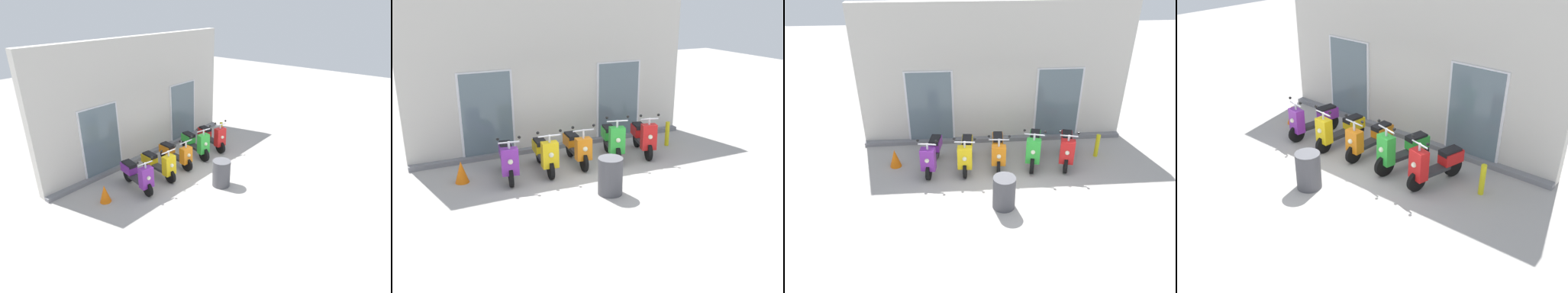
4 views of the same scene
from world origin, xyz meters
TOP-DOWN VIEW (x-y plane):
  - ground_plane at (0.00, 0.00)m, footprint 40.00×40.00m
  - storefront_facade at (-0.00, 2.93)m, footprint 7.99×0.50m
  - scooter_purple at (-1.88, 1.23)m, footprint 0.62×1.54m
  - scooter_yellow at (-0.95, 1.26)m, footprint 0.60×1.57m
  - scooter_orange at (-0.05, 1.36)m, footprint 0.60×1.55m
  - scooter_green at (0.95, 1.30)m, footprint 0.74×1.53m
  - scooter_red at (1.87, 1.24)m, footprint 0.72×1.51m
  - traffic_cone at (-2.93, 1.43)m, footprint 0.32×0.32m
  - trash_bin at (-0.13, -0.58)m, footprint 0.54×0.54m
  - curb_bollard at (2.87, 1.53)m, footprint 0.12×0.12m

SIDE VIEW (x-z plane):
  - ground_plane at x=0.00m, z-range 0.00..0.00m
  - traffic_cone at x=-2.93m, z-range 0.00..0.52m
  - curb_bollard at x=2.87m, z-range 0.00..0.70m
  - trash_bin at x=-0.13m, z-range 0.00..0.83m
  - scooter_orange at x=-0.05m, z-range -0.13..1.04m
  - scooter_yellow at x=-0.95m, z-range -0.13..1.05m
  - scooter_purple at x=-1.88m, z-range -0.11..1.07m
  - scooter_red at x=1.87m, z-range -0.13..1.11m
  - scooter_green at x=0.95m, z-range -0.14..1.15m
  - storefront_facade at x=0.00m, z-range -0.07..4.09m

